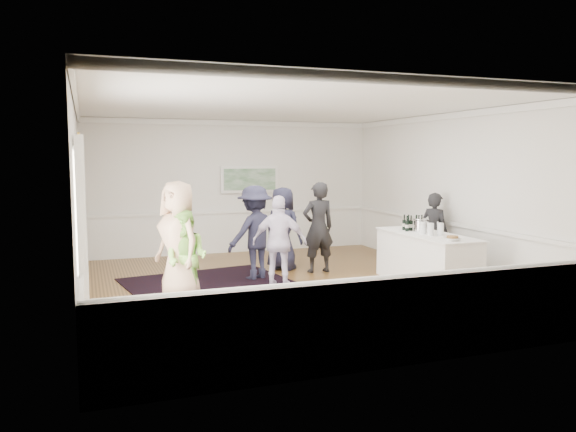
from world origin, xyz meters
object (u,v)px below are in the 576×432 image
object	(u,v)px
guest_lilac	(280,242)
guest_navy	(283,228)
guest_dark_b	(318,227)
serving_table	(427,259)
bartender	(434,233)
guest_green	(187,257)
guest_tan	(178,242)
guest_dark_a	(255,233)
ice_bucket	(420,226)
nut_bowl	(452,238)

from	to	relation	value
guest_lilac	guest_navy	bearing A→B (deg)	-84.01
guest_dark_b	serving_table	bearing A→B (deg)	129.38
bartender	guest_green	world-z (taller)	bartender
guest_tan	guest_green	world-z (taller)	guest_tan
bartender	guest_navy	xyz separation A→B (m)	(-2.77, 1.34, 0.05)
guest_green	guest_lilac	distance (m)	1.81
guest_dark_a	guest_dark_b	world-z (taller)	guest_dark_b
guest_tan	ice_bucket	xyz separation A→B (m)	(4.46, -0.08, 0.08)
guest_green	ice_bucket	bearing A→B (deg)	42.16
guest_tan	ice_bucket	size ratio (longest dim) A/B	7.47
serving_table	guest_tan	xyz separation A→B (m)	(-4.45, 0.32, 0.50)
nut_bowl	ice_bucket	bearing A→B (deg)	84.77
nut_bowl	guest_dark_a	bearing A→B (deg)	138.90
serving_table	guest_lilac	size ratio (longest dim) A/B	1.40
guest_tan	guest_navy	world-z (taller)	guest_tan
bartender	guest_dark_b	xyz separation A→B (m)	(-2.20, 0.80, 0.11)
guest_navy	serving_table	bearing A→B (deg)	-176.98
bartender	nut_bowl	bearing A→B (deg)	131.20
nut_bowl	guest_navy	bearing A→B (deg)	121.86
guest_tan	guest_lilac	xyz separation A→B (m)	(1.83, 0.31, -0.15)
serving_table	guest_dark_a	world-z (taller)	guest_dark_a
serving_table	ice_bucket	bearing A→B (deg)	88.19
nut_bowl	serving_table	bearing A→B (deg)	83.83
guest_dark_b	ice_bucket	world-z (taller)	guest_dark_b
guest_tan	guest_navy	xyz separation A→B (m)	(2.44, 1.89, -0.12)
guest_lilac	guest_navy	world-z (taller)	guest_navy
guest_dark_b	guest_navy	bearing A→B (deg)	-44.78
guest_dark_a	ice_bucket	world-z (taller)	guest_dark_a
guest_tan	guest_lilac	distance (m)	1.86
bartender	guest_tan	xyz separation A→B (m)	(-5.21, -0.55, 0.16)
guest_green	guest_dark_b	world-z (taller)	guest_dark_b
guest_tan	guest_navy	size ratio (longest dim) A/B	1.14
guest_lilac	guest_dark_a	bearing A→B (deg)	-50.17
serving_table	guest_dark_b	distance (m)	2.25
guest_green	serving_table	bearing A→B (deg)	38.97
ice_bucket	guest_navy	bearing A→B (deg)	135.73
guest_dark_b	guest_dark_a	bearing A→B (deg)	5.73
guest_dark_a	nut_bowl	xyz separation A→B (m)	(2.72, -2.38, 0.08)
guest_lilac	guest_dark_b	xyz separation A→B (m)	(1.18, 1.04, 0.09)
guest_dark_b	bartender	bearing A→B (deg)	158.58
ice_bucket	serving_table	bearing A→B (deg)	-91.81
guest_lilac	guest_dark_b	size ratio (longest dim) A/B	0.90
serving_table	nut_bowl	size ratio (longest dim) A/B	8.96
guest_green	ice_bucket	distance (m)	4.38
bartender	guest_dark_a	bearing A→B (deg)	57.23
ice_bucket	guest_lilac	bearing A→B (deg)	171.57
bartender	guest_green	xyz separation A→B (m)	(-5.12, -0.76, -0.06)
guest_lilac	guest_navy	xyz separation A→B (m)	(0.61, 1.58, 0.03)
serving_table	bartender	bearing A→B (deg)	48.99
guest_dark_b	nut_bowl	distance (m)	2.88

